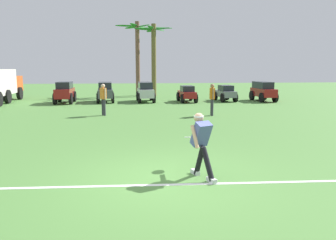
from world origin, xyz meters
name	(u,v)px	position (x,y,z in m)	size (l,w,h in m)	color
ground_plane	(167,179)	(0.00, 0.00, 0.00)	(80.00, 80.00, 0.00)	#4C7E3A
field_line_paint	(169,185)	(0.00, -0.37, 0.00)	(20.23, 0.10, 0.01)	white
frisbee_thrower	(201,142)	(0.74, 0.04, 0.80)	(0.52, 1.12, 1.41)	black
frisbee_in_flight	(190,137)	(0.62, 0.82, 0.73)	(0.28, 0.28, 0.08)	white
teammate_near_sideline	(103,97)	(-2.29, 9.50, 0.94)	(0.35, 0.45, 1.56)	#33333D
teammate_midfield	(212,97)	(3.03, 8.97, 0.94)	(0.21, 0.49, 1.56)	#33333D
parked_car_slot_a	(65,92)	(-5.39, 15.35, 0.74)	(1.25, 2.39, 1.40)	maroon
parked_car_slot_b	(105,91)	(-2.80, 15.81, 0.72)	(1.35, 2.48, 1.34)	#474C51
parked_car_slot_c	(145,91)	(-0.07, 15.72, 0.72)	(1.29, 2.46, 1.34)	#B7BABF
parked_car_slot_d	(187,94)	(2.75, 15.34, 0.56)	(1.20, 2.25, 1.10)	maroon
parked_car_slot_e	(225,93)	(5.51, 15.65, 0.56)	(1.28, 2.28, 1.10)	slate
parked_car_slot_f	(263,91)	(8.14, 15.38, 0.72)	(1.27, 2.45, 1.34)	maroon
box_truck	(1,84)	(-9.67, 16.00, 1.23)	(1.64, 5.95, 2.20)	#CC4C19
palm_tree_far_left	(138,52)	(-0.53, 20.48, 3.56)	(3.73, 3.15, 5.96)	brown
palm_tree_left_of_centre	(154,54)	(0.74, 20.04, 3.40)	(3.20, 3.40, 5.74)	brown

